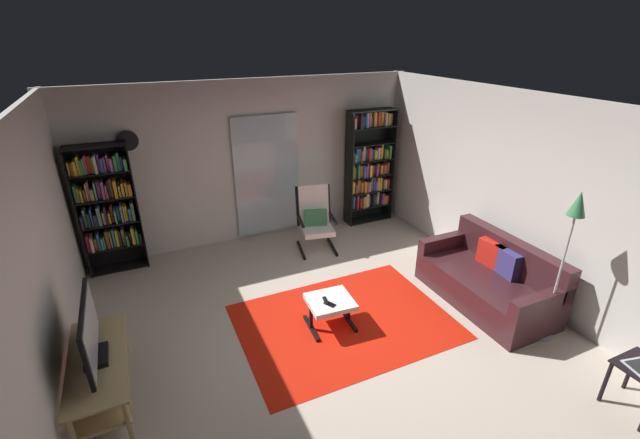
{
  "coord_description": "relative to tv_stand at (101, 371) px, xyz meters",
  "views": [
    {
      "loc": [
        -1.75,
        -3.54,
        3.26
      ],
      "look_at": [
        0.28,
        0.9,
        1.05
      ],
      "focal_mm": 23.59,
      "sensor_mm": 36.0,
      "label": 1
    }
  ],
  "objects": [
    {
      "name": "bookshelf_near_tv",
      "position": [
        0.18,
        2.61,
        0.69
      ],
      "size": [
        0.78,
        0.3,
        1.87
      ],
      "color": "black",
      "rests_on": "ground"
    },
    {
      "name": "wall_right",
      "position": [
        5.08,
        -0.06,
        0.98
      ],
      "size": [
        0.06,
        6.0,
        2.6
      ],
      "primitive_type": "cube",
      "color": "silver",
      "rests_on": "ground"
    },
    {
      "name": "lounge_armchair",
      "position": [
        3.11,
        1.99,
        0.21
      ],
      "size": [
        0.68,
        0.75,
        1.02
      ],
      "color": "black",
      "rests_on": "ground"
    },
    {
      "name": "area_rug",
      "position": [
        2.63,
        0.05,
        -0.32
      ],
      "size": [
        2.52,
        1.84,
        0.01
      ],
      "primitive_type": "cube",
      "color": "red",
      "rests_on": "ground"
    },
    {
      "name": "wall_back",
      "position": [
        2.38,
        2.84,
        0.98
      ],
      "size": [
        5.6,
        0.06,
        2.6
      ],
      "primitive_type": "cube",
      "color": "silver",
      "rests_on": "ground"
    },
    {
      "name": "television",
      "position": [
        0.0,
        -0.01,
        0.45
      ],
      "size": [
        0.2,
        0.99,
        0.6
      ],
      "color": "black",
      "rests_on": "tv_stand"
    },
    {
      "name": "glass_door_panel",
      "position": [
        2.59,
        2.77,
        0.73
      ],
      "size": [
        1.1,
        0.01,
        2.0
      ],
      "primitive_type": "cube",
      "color": "silver"
    },
    {
      "name": "tv_remote",
      "position": [
        2.38,
        0.06,
        0.06
      ],
      "size": [
        0.06,
        0.15,
        0.02
      ],
      "primitive_type": "cube",
      "rotation": [
        0.0,
        0.0,
        -0.17
      ],
      "color": "black",
      "rests_on": "ottoman"
    },
    {
      "name": "tv_stand",
      "position": [
        0.0,
        0.0,
        0.0
      ],
      "size": [
        0.51,
        1.32,
        0.48
      ],
      "color": "tan",
      "rests_on": "ground"
    },
    {
      "name": "leather_sofa",
      "position": [
        4.55,
        -0.32,
        -0.02
      ],
      "size": [
        0.88,
        1.74,
        0.83
      ],
      "color": "#371A1E",
      "rests_on": "ground"
    },
    {
      "name": "wall_left",
      "position": [
        -0.32,
        -0.06,
        0.98
      ],
      "size": [
        0.06,
        6.0,
        2.6
      ],
      "primitive_type": "cube",
      "color": "silver",
      "rests_on": "ground"
    },
    {
      "name": "cell_phone",
      "position": [
        2.4,
        -0.01,
        0.05
      ],
      "size": [
        0.12,
        0.16,
        0.01
      ],
      "primitive_type": "cube",
      "rotation": [
        0.0,
        0.0,
        0.48
      ],
      "color": "black",
      "rests_on": "ottoman"
    },
    {
      "name": "floor_lamp_by_sofa",
      "position": [
        4.61,
        -1.14,
        1.11
      ],
      "size": [
        0.22,
        0.22,
        1.8
      ],
      "color": "#A5A5AD",
      "rests_on": "ground"
    },
    {
      "name": "ground_plane",
      "position": [
        2.38,
        -0.06,
        -0.32
      ],
      "size": [
        7.02,
        7.02,
        0.0
      ],
      "primitive_type": "plane",
      "color": "#C0AF9D"
    },
    {
      "name": "ottoman",
      "position": [
        2.44,
        0.07,
        -0.02
      ],
      "size": [
        0.55,
        0.52,
        0.37
      ],
      "color": "white",
      "rests_on": "ground"
    },
    {
      "name": "bookshelf_near_sofa",
      "position": [
        4.42,
        2.58,
        0.71
      ],
      "size": [
        0.86,
        0.3,
        2.03
      ],
      "color": "black",
      "rests_on": "ground"
    },
    {
      "name": "wall_clock",
      "position": [
        0.59,
        2.76,
        1.53
      ],
      "size": [
        0.29,
        0.03,
        0.29
      ],
      "color": "silver"
    }
  ]
}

